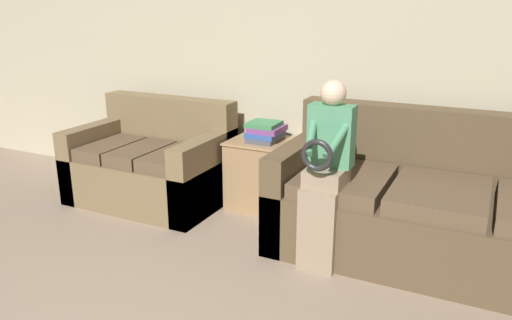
# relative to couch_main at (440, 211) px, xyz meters

# --- Properties ---
(wall_back) EXTENTS (7.88, 0.06, 2.55)m
(wall_back) POSITION_rel_couch_main_xyz_m (-1.25, 0.59, 0.93)
(wall_back) COLOR #BCB293
(wall_back) RESTS_ON ground_plane
(couch_main) EXTENTS (2.21, 0.99, 0.98)m
(couch_main) POSITION_rel_couch_main_xyz_m (0.00, 0.00, 0.00)
(couch_main) COLOR brown
(couch_main) RESTS_ON ground_plane
(couch_side) EXTENTS (1.31, 0.87, 0.89)m
(couch_side) POSITION_rel_couch_main_xyz_m (-2.43, 0.01, -0.02)
(couch_side) COLOR brown
(couch_side) RESTS_ON ground_plane
(child_left_seated) EXTENTS (0.30, 0.37, 1.23)m
(child_left_seated) POSITION_rel_couch_main_xyz_m (-0.68, -0.42, 0.34)
(child_left_seated) COLOR gray
(child_left_seated) RESTS_ON ground_plane
(side_shelf) EXTENTS (0.59, 0.50, 0.60)m
(side_shelf) POSITION_rel_couch_main_xyz_m (-1.44, 0.29, -0.03)
(side_shelf) COLOR #9E7A51
(side_shelf) RESTS_ON ground_plane
(book_stack) EXTENTS (0.28, 0.31, 0.16)m
(book_stack) POSITION_rel_couch_main_xyz_m (-1.45, 0.29, 0.33)
(book_stack) COLOR #4C4C56
(book_stack) RESTS_ON side_shelf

